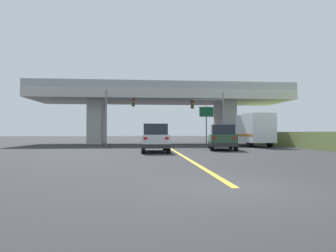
# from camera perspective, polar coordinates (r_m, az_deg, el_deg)

# --- Properties ---
(ground) EXTENTS (160.00, 160.00, 0.00)m
(ground) POSITION_cam_1_polar(r_m,az_deg,el_deg) (36.93, -1.20, -3.51)
(ground) COLOR #2B2B2D
(overpass_bridge) EXTENTS (32.16, 8.37, 7.48)m
(overpass_bridge) POSITION_cam_1_polar(r_m,az_deg,el_deg) (37.10, -1.20, 4.68)
(overpass_bridge) COLOR #B7B5AD
(overpass_bridge) RESTS_ON ground
(lane_divider_stripe) EXTENTS (0.20, 26.82, 0.01)m
(lane_divider_stripe) POSITION_cam_1_polar(r_m,az_deg,el_deg) (20.62, 1.67, -5.23)
(lane_divider_stripe) COLOR yellow
(lane_divider_stripe) RESTS_ON ground
(suv_lead) EXTENTS (1.93, 4.51, 2.02)m
(suv_lead) POSITION_cam_1_polar(r_m,az_deg,el_deg) (20.73, -2.63, -2.41)
(suv_lead) COLOR silver
(suv_lead) RESTS_ON ground
(suv_crossing) EXTENTS (2.79, 4.77, 2.02)m
(suv_crossing) POSITION_cam_1_polar(r_m,az_deg,el_deg) (23.63, 10.77, -2.26)
(suv_crossing) COLOR #2D4C33
(suv_crossing) RESTS_ON ground
(box_truck) EXTENTS (2.33, 6.91, 3.24)m
(box_truck) POSITION_cam_1_polar(r_m,az_deg,el_deg) (30.38, 16.51, -0.75)
(box_truck) COLOR navy
(box_truck) RESTS_ON ground
(traffic_signal_nearside) EXTENTS (3.73, 0.36, 5.84)m
(traffic_signal_nearside) POSITION_cam_1_polar(r_m,az_deg,el_deg) (31.80, 8.91, 2.80)
(traffic_signal_nearside) COLOR slate
(traffic_signal_nearside) RESTS_ON ground
(traffic_signal_farside) EXTENTS (3.18, 0.36, 6.01)m
(traffic_signal_farside) POSITION_cam_1_polar(r_m,az_deg,el_deg) (31.37, -10.50, 3.03)
(traffic_signal_farside) COLOR slate
(traffic_signal_farside) RESTS_ON ground
(highway_sign) EXTENTS (1.79, 0.17, 4.75)m
(highway_sign) POSITION_cam_1_polar(r_m,az_deg,el_deg) (35.51, 7.71, 2.13)
(highway_sign) COLOR slate
(highway_sign) RESTS_ON ground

